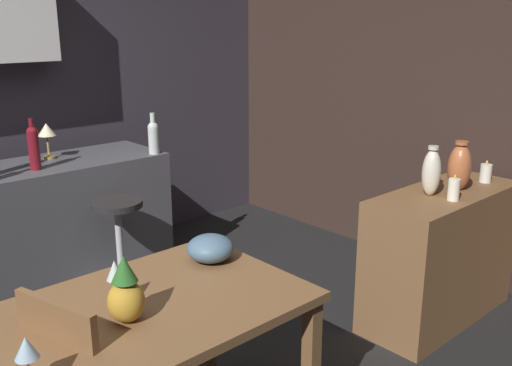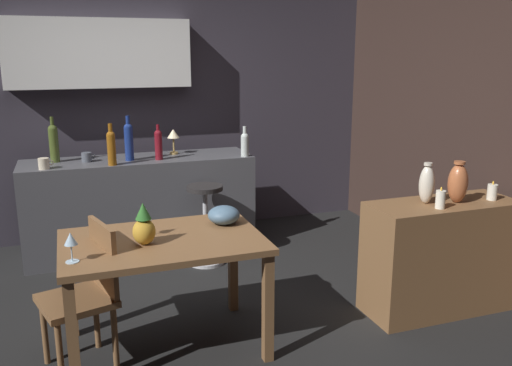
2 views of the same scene
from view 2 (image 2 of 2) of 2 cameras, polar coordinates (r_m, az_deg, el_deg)
ground_plane at (r=3.99m, az=-8.18°, el=-14.26°), size 9.00×9.00×0.00m
wall_kitchen_back at (r=5.59m, az=-13.64°, el=8.74°), size 5.20×0.33×2.60m
wall_side_right at (r=4.97m, az=20.77°, el=6.36°), size 0.10×4.40×2.60m
dining_table at (r=3.41m, az=-9.84°, el=-7.35°), size 1.23×0.82×0.74m
kitchen_counter at (r=5.22m, az=-12.13°, el=-2.29°), size 2.10×0.60×0.90m
sideboard_cabinet at (r=4.18m, az=18.91°, el=-7.38°), size 1.10×0.44×0.82m
chair_near_window at (r=3.41m, az=-17.48°, el=-10.83°), size 0.49×0.49×0.88m
bar_stool at (r=4.83m, az=-5.38°, el=-4.15°), size 0.34×0.34×0.72m
wine_glass_left at (r=3.40m, az=-11.56°, el=-3.40°), size 0.07×0.07×0.18m
wine_glass_right at (r=3.10m, az=-19.07°, el=-5.76°), size 0.07×0.07×0.17m
pineapple_centerpiece at (r=3.27m, az=-11.82°, el=-4.57°), size 0.14×0.14×0.26m
fruit_bowl at (r=3.60m, az=-3.44°, el=-3.40°), size 0.21×0.21×0.12m
wine_bottle_clear at (r=5.08m, az=-1.20°, el=4.26°), size 0.07×0.07×0.29m
wine_bottle_cobalt at (r=5.00m, az=-13.35°, el=4.47°), size 0.08×0.08×0.41m
wine_bottle_ruby at (r=5.00m, az=-10.31°, el=4.17°), size 0.07×0.07×0.32m
wine_bottle_amber at (r=4.83m, az=-15.10°, el=3.80°), size 0.07×0.07×0.37m
wine_bottle_olive at (r=5.13m, az=-20.68°, el=4.13°), size 0.08×0.08×0.41m
cup_cream at (r=4.87m, az=-21.58°, el=1.93°), size 0.12×0.09×0.09m
cup_slate at (r=5.06m, az=-17.52°, el=2.63°), size 0.12×0.09×0.09m
counter_lamp at (r=5.24m, az=-8.76°, el=4.98°), size 0.12×0.12×0.24m
pillar_candle_tall at (r=4.24m, az=23.77°, el=-0.89°), size 0.07×0.07×0.14m
pillar_candle_short at (r=3.87m, az=18.99°, el=-1.66°), size 0.07×0.07×0.15m
vase_copper at (r=4.05m, az=20.63°, el=0.01°), size 0.14×0.14×0.30m
vase_ceramic_ivory at (r=3.95m, az=17.66°, el=-0.11°), size 0.11×0.11×0.29m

